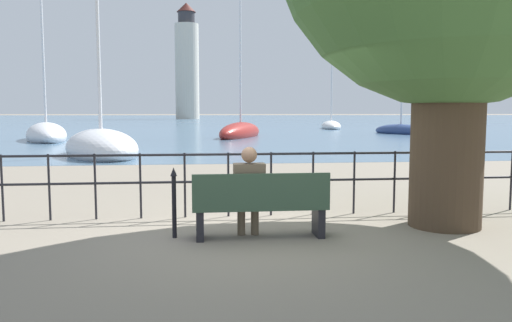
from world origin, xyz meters
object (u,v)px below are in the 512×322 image
at_px(sailboat_0, 46,134).
at_px(harbor_lighthouse, 187,66).
at_px(park_bench, 261,207).
at_px(seated_person_left, 249,188).
at_px(sailboat_3, 101,147).
at_px(sailboat_4, 331,126).
at_px(closed_umbrella, 174,199).
at_px(sailboat_1, 401,130).
at_px(sailboat_2, 241,132).

xyz_separation_m(sailboat_0, harbor_lighthouse, (6.03, 98.33, 13.26)).
relative_size(park_bench, seated_person_left, 1.47).
height_order(sailboat_3, sailboat_4, sailboat_3).
distance_m(park_bench, seated_person_left, 0.30).
distance_m(closed_umbrella, sailboat_1, 35.28).
distance_m(sailboat_2, sailboat_4, 20.00).
bearing_deg(harbor_lighthouse, sailboat_1, -78.24).
xyz_separation_m(closed_umbrella, sailboat_1, (16.14, 31.37, -0.26)).
xyz_separation_m(seated_person_left, sailboat_3, (-4.52, 13.31, -0.31)).
relative_size(seated_person_left, sailboat_4, 0.16).
height_order(park_bench, seated_person_left, seated_person_left).
distance_m(sailboat_3, harbor_lighthouse, 110.88).
bearing_deg(sailboat_2, closed_umbrella, -76.80).
distance_m(seated_person_left, sailboat_3, 14.06).
xyz_separation_m(seated_person_left, closed_umbrella, (-1.01, 0.08, -0.14)).
bearing_deg(sailboat_1, sailboat_2, 172.97).
distance_m(sailboat_2, harbor_lighthouse, 96.65).
xyz_separation_m(closed_umbrella, sailboat_0, (-9.04, 24.99, -0.18)).
bearing_deg(sailboat_4, sailboat_2, -111.92).
relative_size(park_bench, sailboat_4, 0.24).
xyz_separation_m(sailboat_1, sailboat_2, (-13.03, -3.59, 0.06)).
xyz_separation_m(seated_person_left, sailboat_2, (2.09, 27.86, -0.34)).
bearing_deg(seated_person_left, park_bench, -27.29).
height_order(sailboat_4, harbor_lighthouse, harbor_lighthouse).
bearing_deg(seated_person_left, sailboat_1, 64.31).
xyz_separation_m(seated_person_left, sailboat_4, (12.96, 44.65, -0.41)).
bearing_deg(sailboat_4, sailboat_3, -108.16).
bearing_deg(sailboat_4, closed_umbrella, -96.41).
height_order(park_bench, harbor_lighthouse, harbor_lighthouse).
bearing_deg(seated_person_left, sailboat_2, 85.70).
distance_m(closed_umbrella, sailboat_3, 13.69).
bearing_deg(park_bench, harbor_lighthouse, 91.93).
distance_m(sailboat_0, sailboat_3, 12.99).
bearing_deg(park_bench, seated_person_left, 152.71).
distance_m(sailboat_2, sailboat_3, 15.98).
xyz_separation_m(sailboat_0, sailboat_1, (25.18, 6.38, -0.08)).
relative_size(sailboat_1, harbor_lighthouse, 0.30).
height_order(sailboat_0, sailboat_4, sailboat_0).
bearing_deg(closed_umbrella, harbor_lighthouse, 91.40).
distance_m(closed_umbrella, harbor_lighthouse, 124.04).
relative_size(seated_person_left, closed_umbrella, 1.29).
bearing_deg(sailboat_1, sailboat_0, 171.78).
bearing_deg(seated_person_left, closed_umbrella, 175.38).
distance_m(park_bench, sailboat_0, 27.13).
height_order(sailboat_2, sailboat_3, sailboat_3).
xyz_separation_m(seated_person_left, harbor_lighthouse, (-4.02, 123.40, 12.94)).
bearing_deg(closed_umbrella, sailboat_4, 72.60).
relative_size(closed_umbrella, harbor_lighthouse, 0.03).
height_order(seated_person_left, sailboat_4, sailboat_4).
bearing_deg(sailboat_2, sailboat_1, 34.99).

